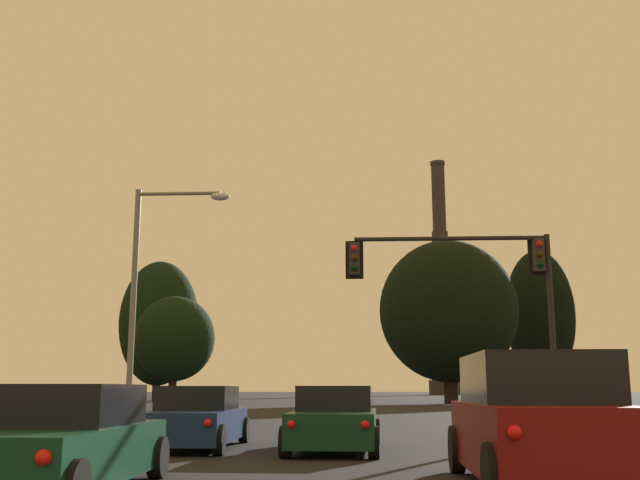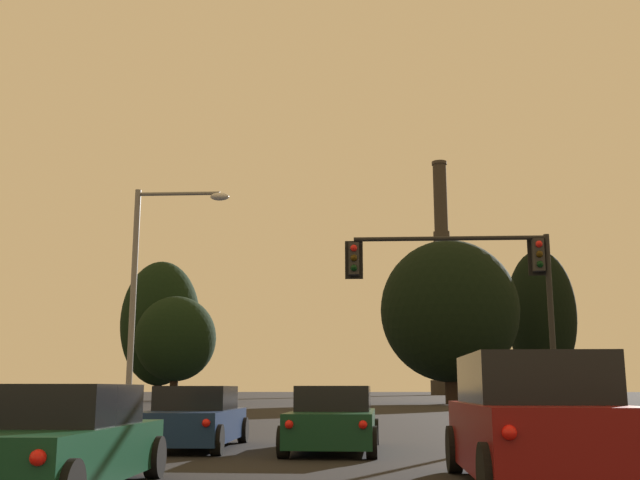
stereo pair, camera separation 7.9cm
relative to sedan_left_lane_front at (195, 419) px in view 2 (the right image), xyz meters
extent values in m
cube|color=navy|center=(0.00, -0.05, -0.14)|extent=(1.86, 4.62, 0.70)
cube|color=black|center=(0.00, 0.18, 0.48)|extent=(1.65, 2.22, 0.55)
cylinder|color=black|center=(-0.90, 1.84, -0.35)|extent=(0.23, 0.64, 0.64)
cylinder|color=black|center=(0.86, 1.86, -0.35)|extent=(0.23, 0.64, 0.64)
cylinder|color=black|center=(-0.86, -1.96, -0.35)|extent=(0.23, 0.64, 0.64)
cylinder|color=black|center=(0.90, -1.94, -0.35)|extent=(0.23, 0.64, 0.64)
sphere|color=red|center=(-0.69, -2.38, 0.01)|extent=(0.17, 0.17, 0.17)
sphere|color=red|center=(0.75, -2.36, 0.01)|extent=(0.17, 0.17, 0.17)
cube|color=#0F3823|center=(3.28, -0.60, -0.14)|extent=(1.94, 4.65, 0.70)
cube|color=black|center=(3.29, -0.37, 0.48)|extent=(1.68, 2.25, 0.55)
cylinder|color=black|center=(2.46, 1.32, -0.35)|extent=(0.24, 0.65, 0.64)
cylinder|color=black|center=(4.22, 1.27, -0.35)|extent=(0.24, 0.65, 0.64)
cylinder|color=black|center=(2.35, -2.48, -0.35)|extent=(0.24, 0.65, 0.64)
cylinder|color=black|center=(4.11, -2.53, -0.35)|extent=(0.24, 0.65, 0.64)
sphere|color=red|center=(2.49, -2.90, 0.01)|extent=(0.17, 0.17, 0.17)
sphere|color=red|center=(3.93, -2.94, 0.01)|extent=(0.17, 0.17, 0.17)
cube|color=#0F3823|center=(-0.15, -7.84, -0.14)|extent=(1.91, 4.64, 0.70)
cube|color=black|center=(-0.16, -7.61, 0.48)|extent=(1.67, 2.24, 0.55)
cylinder|color=black|center=(-1.08, -5.96, -0.35)|extent=(0.23, 0.64, 0.64)
cylinder|color=black|center=(0.68, -5.92, -0.35)|extent=(0.23, 0.64, 0.64)
sphere|color=red|center=(0.62, -10.14, 0.01)|extent=(0.17, 0.17, 0.17)
cube|color=maroon|center=(6.35, -6.85, 0.02)|extent=(1.99, 4.83, 0.95)
cube|color=black|center=(6.35, -6.73, 0.84)|extent=(1.82, 2.83, 0.70)
cylinder|color=black|center=(5.44, -4.91, -0.29)|extent=(0.23, 0.76, 0.76)
cylinder|color=black|center=(7.31, -4.94, -0.29)|extent=(0.23, 0.76, 0.76)
cylinder|color=black|center=(5.38, -8.76, -0.29)|extent=(0.23, 0.76, 0.76)
sphere|color=red|center=(5.53, -9.26, 0.23)|extent=(0.17, 0.17, 0.17)
cylinder|color=black|center=(9.86, 5.86, 2.43)|extent=(0.18, 0.18, 6.19)
cylinder|color=black|center=(9.86, 5.86, -0.62)|extent=(0.40, 0.40, 0.10)
cube|color=#282828|center=(9.57, 5.86, 4.86)|extent=(0.34, 0.34, 1.04)
cube|color=black|center=(9.57, 6.04, 4.86)|extent=(0.58, 0.03, 1.25)
sphere|color=red|center=(9.57, 5.67, 5.18)|extent=(0.22, 0.22, 0.22)
sphere|color=#352604|center=(9.57, 5.67, 4.86)|extent=(0.22, 0.22, 0.22)
sphere|color=black|center=(9.57, 5.67, 4.53)|extent=(0.22, 0.22, 0.22)
cylinder|color=black|center=(6.79, 5.86, 5.43)|extent=(6.14, 0.14, 0.14)
sphere|color=black|center=(9.86, 5.86, 5.43)|extent=(0.18, 0.18, 0.18)
cube|color=#282828|center=(3.72, 5.86, 4.79)|extent=(0.34, 0.34, 1.04)
cube|color=black|center=(3.72, 6.04, 4.79)|extent=(0.58, 0.03, 1.25)
sphere|color=red|center=(3.72, 5.67, 5.11)|extent=(0.22, 0.22, 0.22)
sphere|color=#352604|center=(3.72, 5.67, 4.79)|extent=(0.22, 0.22, 0.22)
sphere|color=black|center=(3.72, 5.67, 4.46)|extent=(0.22, 0.22, 0.22)
cylinder|color=slate|center=(-3.54, 6.21, 3.31)|extent=(0.20, 0.20, 7.95)
cylinder|color=slate|center=(-2.15, 6.21, 7.13)|extent=(2.78, 0.12, 0.12)
sphere|color=slate|center=(-3.54, 6.21, 7.13)|extent=(0.20, 0.20, 0.20)
ellipsoid|color=silver|center=(-0.75, 6.21, 7.01)|extent=(0.64, 0.36, 0.26)
cylinder|color=#2B2722|center=(22.22, 146.47, 0.89)|extent=(6.72, 6.72, 3.11)
cylinder|color=#332D28|center=(22.22, 146.47, 10.58)|extent=(4.20, 4.20, 16.27)
cylinder|color=#332D28|center=(22.22, 146.47, 26.85)|extent=(3.61, 3.61, 16.27)
cylinder|color=#332D28|center=(22.22, 146.47, 43.11)|extent=(3.02, 3.02, 16.27)
cylinder|color=#38322C|center=(22.22, 146.47, 50.90)|extent=(3.39, 3.39, 0.70)
cylinder|color=black|center=(23.09, 62.44, 1.23)|extent=(0.72, 0.72, 3.80)
ellipsoid|color=black|center=(23.09, 62.44, 8.34)|extent=(7.25, 6.52, 13.88)
cylinder|color=black|center=(-14.99, 58.22, 0.90)|extent=(0.83, 0.83, 3.14)
ellipsoid|color=black|center=(-14.99, 58.22, 5.72)|extent=(8.27, 7.44, 8.65)
cylinder|color=black|center=(12.19, 51.83, 1.10)|extent=(1.27, 1.27, 3.54)
ellipsoid|color=black|center=(12.19, 51.83, 7.80)|extent=(12.74, 11.46, 13.13)
cylinder|color=black|center=(-17.73, 62.26, 0.99)|extent=(0.85, 0.85, 3.32)
ellipsoid|color=black|center=(-17.73, 62.26, 7.68)|extent=(8.54, 7.69, 13.42)
camera|label=1|loc=(3.82, -17.85, 0.70)|focal=42.00mm
camera|label=2|loc=(3.90, -17.84, 0.70)|focal=42.00mm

